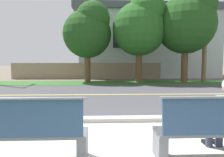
{
  "coord_description": "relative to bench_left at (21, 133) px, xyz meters",
  "views": [
    {
      "loc": [
        -0.27,
        -2.61,
        1.49
      ],
      "look_at": [
        -0.03,
        3.37,
        1.0
      ],
      "focal_mm": 32.43,
      "sensor_mm": 36.0,
      "label": 1
    }
  ],
  "objects": [
    {
      "name": "shade_tree_far_left",
      "position": [
        0.1,
        12.19,
        3.34
      ],
      "size": [
        3.55,
        3.55,
        5.85
      ],
      "color": "brown",
      "rests_on": "ground_plane"
    },
    {
      "name": "shade_tree_centre",
      "position": [
        7.17,
        11.4,
        3.97
      ],
      "size": [
        4.13,
        4.13,
        6.82
      ],
      "color": "brown",
      "rests_on": "ground_plane"
    },
    {
      "name": "ground_plane",
      "position": [
        1.48,
        7.69,
        -0.46
      ],
      "size": [
        140.0,
        140.0,
        0.0
      ],
      "primitive_type": "plane",
      "color": "#665B4C"
    },
    {
      "name": "curb_edge",
      "position": [
        1.48,
        2.04,
        -0.4
      ],
      "size": [
        44.0,
        0.3,
        0.11
      ],
      "primitive_type": "cube",
      "color": "#ADA89E",
      "rests_on": "ground_plane"
    },
    {
      "name": "garden_wall",
      "position": [
        -0.27,
        14.96,
        0.24
      ],
      "size": [
        13.0,
        0.36,
        1.4
      ],
      "primitive_type": "cube",
      "color": "gray",
      "rests_on": "ground_plane"
    },
    {
      "name": "house_across_street",
      "position": [
        5.49,
        18.16,
        2.95
      ],
      "size": [
        14.01,
        6.91,
        6.73
      ],
      "color": "#B7BCC1",
      "rests_on": "ground_plane"
    },
    {
      "name": "road_centre_line",
      "position": [
        1.48,
        6.19,
        -0.45
      ],
      "size": [
        48.0,
        0.14,
        0.01
      ],
      "primitive_type": "cube",
      "color": "#E0CC4C",
      "rests_on": "ground_plane"
    },
    {
      "name": "bench_left",
      "position": [
        0.0,
        0.0,
        0.0
      ],
      "size": [
        1.91,
        0.48,
        1.01
      ],
      "color": "slate",
      "rests_on": "ground_plane"
    },
    {
      "name": "shade_tree_left",
      "position": [
        3.9,
        11.8,
        3.68
      ],
      "size": [
        3.86,
        3.86,
        6.38
      ],
      "color": "brown",
      "rests_on": "ground_plane"
    },
    {
      "name": "street_asphalt",
      "position": [
        1.48,
        6.19,
        -0.46
      ],
      "size": [
        52.0,
        8.0,
        0.01
      ],
      "primitive_type": "cube",
      "color": "#424247",
      "rests_on": "ground_plane"
    },
    {
      "name": "bench_right",
      "position": [
        2.96,
        0.0,
        0.0
      ],
      "size": [
        1.91,
        0.48,
        1.01
      ],
      "color": "slate",
      "rests_on": "ground_plane"
    },
    {
      "name": "far_verge_grass",
      "position": [
        1.48,
        11.37,
        -0.45
      ],
      "size": [
        48.0,
        2.8,
        0.02
      ],
      "primitive_type": "cube",
      "color": "#2D6026",
      "rests_on": "ground_plane"
    }
  ]
}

